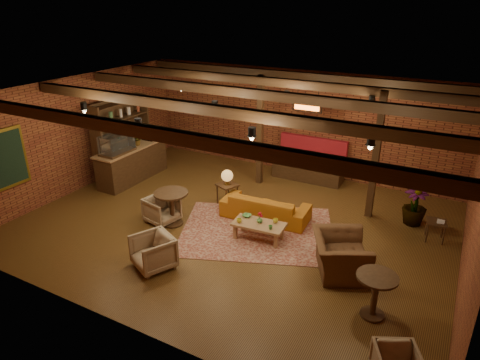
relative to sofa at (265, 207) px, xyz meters
The scene contains 28 objects.
floor 0.87m from the sofa, 131.39° to the right, with size 10.00×10.00×0.00m, color #3B240E.
ceiling 2.99m from the sofa, 131.39° to the right, with size 10.00×8.00×0.02m, color black.
wall_back 3.66m from the sofa, 99.03° to the left, with size 10.00×0.02×3.20m, color brown.
wall_front 4.82m from the sofa, 96.66° to the right, with size 10.00×0.02×3.20m, color brown.
wall_left 5.72m from the sofa, behind, with size 0.02×8.00×3.20m, color brown.
wall_right 4.68m from the sofa, ahead, with size 0.02×8.00×3.20m, color brown.
ceiling_beams 2.88m from the sofa, 131.39° to the right, with size 9.80×6.40×0.22m, color #311E10, non-canonical shape.
ceiling_pipe 2.77m from the sofa, 118.56° to the left, with size 0.12×0.12×9.60m, color black.
post_left 2.63m from the sofa, 119.78° to the left, with size 0.16×0.16×3.20m, color #311E10.
post_right 2.95m from the sofa, 31.56° to the left, with size 0.16×0.16×3.20m, color #311E10.
service_counter 4.68m from the sofa, behind, with size 0.80×2.50×1.60m, color #311E10, non-canonical shape.
plant_counter 4.66m from the sofa, behind, with size 0.35×0.39×0.30m, color #337F33.
shelving_hutch 5.14m from the sofa, behind, with size 0.52×2.00×2.40m, color #311E10, non-canonical shape.
chalkboard_menu 6.33m from the sofa, 151.97° to the right, with size 0.08×0.96×1.46m, color black.
banquette 2.95m from the sofa, 88.80° to the left, with size 2.10×0.70×1.00m, color maroon, non-canonical shape.
service_sign 3.21m from the sofa, 88.58° to the left, with size 0.86×0.06×0.30m, color orange.
ceiling_spotlights 2.67m from the sofa, 131.39° to the right, with size 6.40×4.40×0.28m, color black, non-canonical shape.
rug 0.75m from the sofa, 81.17° to the right, with size 3.55×2.71×0.01m, color maroon.
sofa is the anchor object (origin of this frame).
coffee_table 1.01m from the sofa, 73.76° to the right, with size 1.23×0.68×0.66m.
side_table_lamp 1.34m from the sofa, 168.77° to the left, with size 0.62×0.62×0.99m.
round_table_left 2.32m from the sofa, 144.30° to the right, with size 0.83×0.83×0.86m.
armchair_a 2.57m from the sofa, 147.66° to the right, with size 0.71×0.66×0.73m, color beige.
armchair_b 3.21m from the sofa, 110.34° to the right, with size 0.76×0.71×0.78m, color beige.
armchair_right 2.67m from the sofa, 30.47° to the right, with size 1.21×0.78×1.05m, color brown.
side_table_book 3.97m from the sofa, 13.09° to the left, with size 0.49×0.49×0.50m.
round_table_right 3.97m from the sofa, 36.45° to the right, with size 0.71×0.71×0.83m.
plant_tall 3.83m from the sofa, 24.03° to the left, with size 1.74×1.74×3.10m, color #4C7F4C.
Camera 1 is at (4.53, -8.10, 5.14)m, focal length 32.00 mm.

